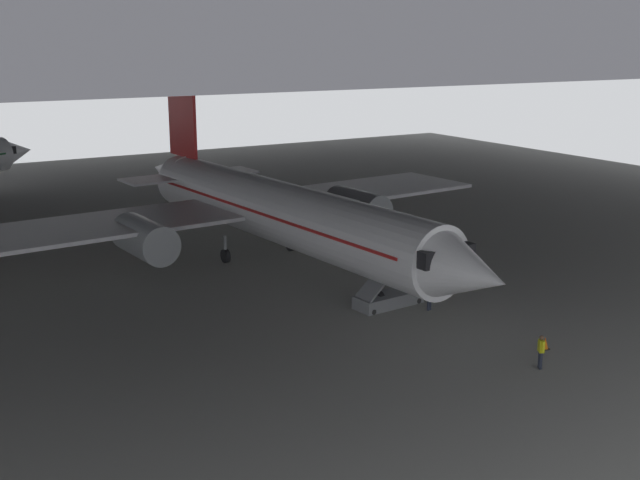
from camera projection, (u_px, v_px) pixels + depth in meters
The scene contains 7 objects.
ground_plane at pixel (291, 266), 51.05m from camera, with size 110.00×110.00×0.00m, color gray.
hangar_structure at pixel (200, 39), 58.99m from camera, with size 121.00×99.00×14.89m.
airplane_main at pixel (276, 211), 50.76m from camera, with size 37.11×38.36×11.92m.
boarding_stairs at pixel (389, 292), 43.42m from camera, with size 4.39×1.81×4.75m.
crew_worker_near_nose at pixel (541, 350), 35.05m from camera, with size 0.37×0.49×1.55m.
crew_worker_by_stairs at pixel (430, 293), 42.60m from camera, with size 0.52×0.33×1.68m.
traffic_cone_orange at pixel (545, 343), 37.36m from camera, with size 0.36×0.36×0.60m.
Camera 1 is at (-23.47, -43.12, 14.23)m, focal length 44.44 mm.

